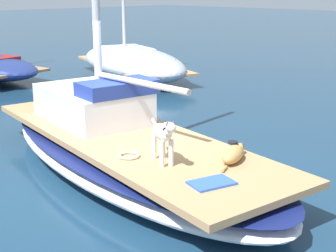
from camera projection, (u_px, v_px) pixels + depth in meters
ground_plane at (127, 171)px, 8.42m from camera, size 120.00×120.00×0.00m
sailboat_main at (127, 153)px, 8.33m from camera, size 3.55×7.53×0.66m
cabin_house at (95, 102)px, 9.02m from camera, size 1.71×2.40×0.84m
dog_tan at (233, 154)px, 6.95m from camera, size 0.91×0.46×0.22m
dog_white at (163, 135)px, 6.77m from camera, size 0.49×0.88×0.70m
deck_winch at (233, 149)px, 7.21m from camera, size 0.16×0.16×0.21m
coiled_rope at (129, 155)px, 7.14m from camera, size 0.32×0.32×0.04m
deck_towel at (212, 183)px, 6.15m from camera, size 0.64×0.50×0.03m
moored_boat_starboard_side at (132, 62)px, 17.03m from camera, size 4.37×6.74×5.61m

